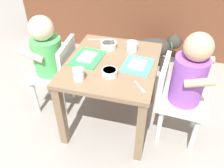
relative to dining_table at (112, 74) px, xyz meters
name	(u,v)px	position (x,y,z in m)	size (l,w,h in m)	color
ground_plane	(112,118)	(0.00, 0.00, -0.38)	(7.00, 7.00, 0.00)	gray
kitchen_cabinet_back	(143,0)	(0.00, 1.12, 0.08)	(2.35, 0.38, 0.91)	brown
dining_table	(112,74)	(0.00, 0.00, 0.00)	(0.52, 0.59, 0.46)	#7A6047
seated_child_left	(49,54)	(-0.42, 0.03, 0.05)	(0.30, 0.30, 0.68)	silver
seated_child_right	(187,78)	(0.42, -0.03, 0.07)	(0.30, 0.30, 0.71)	silver
dog	(156,48)	(0.20, 0.69, -0.17)	(0.43, 0.30, 0.31)	#332D28
food_tray_left	(88,58)	(-0.15, 0.00, 0.09)	(0.17, 0.22, 0.02)	green
food_tray_right	(138,65)	(0.15, 0.00, 0.09)	(0.17, 0.19, 0.02)	#4CC6BC
water_cup_left	(79,75)	(-0.12, -0.20, 0.11)	(0.06, 0.06, 0.06)	white
water_cup_right	(132,47)	(0.08, 0.16, 0.11)	(0.07, 0.07, 0.06)	white
cereal_bowl_left_side	(109,45)	(-0.06, 0.15, 0.10)	(0.10, 0.10, 0.04)	silver
cereal_bowl_right_side	(109,72)	(0.02, -0.13, 0.10)	(0.08, 0.08, 0.04)	silver
spoon_by_left_tray	(94,40)	(-0.19, 0.23, 0.09)	(0.10, 0.04, 0.01)	silver
spoon_by_right_tray	(141,88)	(0.20, -0.19, 0.09)	(0.07, 0.09, 0.01)	silver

